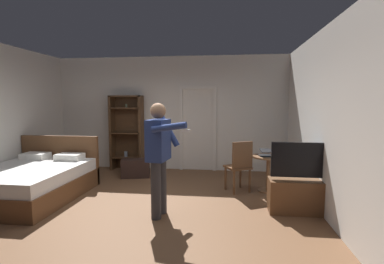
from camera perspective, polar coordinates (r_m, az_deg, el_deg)
ground_plane at (r=4.95m, az=-11.07°, el=-14.54°), size 6.44×6.44×0.00m
wall_back at (r=7.40m, az=-4.34°, el=3.69°), size 6.09×0.12×2.87m
wall_right at (r=4.65m, az=26.04°, el=1.79°), size 0.12×5.81×2.87m
doorway_frame at (r=7.22m, az=1.17°, el=1.95°), size 0.93×0.08×2.13m
bed at (r=6.02m, az=-29.40°, el=-8.49°), size 1.70×2.10×1.02m
bookshelf at (r=7.51m, az=-12.78°, el=0.38°), size 0.83×0.32×1.89m
tv_flatscreen at (r=4.88m, az=20.83°, el=-11.05°), size 0.98×0.40×1.11m
side_table at (r=5.74m, az=14.95°, el=-6.88°), size 0.62×0.62×0.70m
laptop at (r=5.64m, az=14.85°, el=-4.17°), size 0.37×0.37×0.15m
bottle_on_table at (r=5.62m, az=16.57°, el=-3.78°), size 0.06×0.06×0.23m
wooden_chair at (r=5.58m, az=9.46°, el=-6.34°), size 0.57×0.57×0.99m
person_blue_shirt at (r=4.31m, az=-6.55°, el=-3.85°), size 0.68×0.64×1.71m
suitcase_dark at (r=6.79m, az=-11.15°, el=-7.06°), size 0.70×0.47×0.42m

